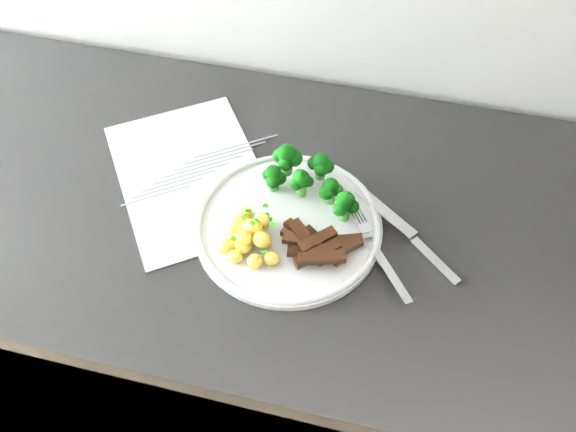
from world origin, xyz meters
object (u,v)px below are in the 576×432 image
object	(u,v)px
knife	(418,246)
broccoli	(308,176)
beef_strips	(317,245)
counter	(299,345)
recipe_paper	(191,175)
potatoes	(250,234)
plate	(288,225)
fork	(379,254)

from	to	relation	value
knife	broccoli	bearing A→B (deg)	161.40
beef_strips	knife	world-z (taller)	beef_strips
broccoli	knife	xyz separation A→B (m)	(0.18, -0.06, -0.04)
counter	recipe_paper	world-z (taller)	recipe_paper
potatoes	beef_strips	world-z (taller)	potatoes
recipe_paper	potatoes	size ratio (longest dim) A/B	3.73
plate	broccoli	size ratio (longest dim) A/B	1.81
potatoes	knife	bearing A→B (deg)	11.53
counter	recipe_paper	xyz separation A→B (m)	(-0.20, 0.04, 0.47)
potatoes	knife	distance (m)	0.25
broccoli	fork	bearing A→B (deg)	-37.21
fork	knife	bearing A→B (deg)	33.69
counter	beef_strips	world-z (taller)	beef_strips
plate	broccoli	world-z (taller)	broccoli
beef_strips	knife	distance (m)	0.15
counter	broccoli	size ratio (longest dim) A/B	15.50
broccoli	recipe_paper	bearing A→B (deg)	-179.02
counter	broccoli	bearing A→B (deg)	95.18
potatoes	beef_strips	size ratio (longest dim) A/B	0.83
recipe_paper	broccoli	xyz separation A→B (m)	(0.20, 0.00, 0.05)
counter	broccoli	xyz separation A→B (m)	(-0.00, 0.04, 0.51)
broccoli	knife	distance (m)	0.20
potatoes	knife	world-z (taller)	potatoes
recipe_paper	plate	distance (m)	0.19
beef_strips	fork	distance (m)	0.09
potatoes	broccoli	bearing A→B (deg)	61.07
plate	knife	size ratio (longest dim) A/B	1.62
recipe_paper	beef_strips	size ratio (longest dim) A/B	3.10
knife	beef_strips	bearing A→B (deg)	-163.31
counter	beef_strips	xyz separation A→B (m)	(0.03, -0.06, 0.49)
beef_strips	knife	xyz separation A→B (m)	(0.15, 0.04, -0.01)
recipe_paper	plate	world-z (taller)	plate
beef_strips	fork	bearing A→B (deg)	4.69
counter	potatoes	bearing A→B (deg)	-133.13
fork	plate	bearing A→B (deg)	168.75
counter	recipe_paper	size ratio (longest dim) A/B	6.34
broccoli	beef_strips	xyz separation A→B (m)	(0.04, -0.11, -0.03)
knife	fork	bearing A→B (deg)	-146.31
recipe_paper	plate	xyz separation A→B (m)	(0.18, -0.07, 0.01)
potatoes	counter	bearing A→B (deg)	46.87
beef_strips	broccoli	bearing A→B (deg)	109.54
counter	plate	distance (m)	0.47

